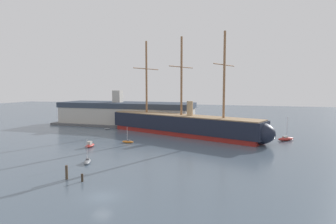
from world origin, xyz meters
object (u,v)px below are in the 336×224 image
(motorboat_mid_left, at_px, (90,145))
(sailboat_alongside_bow, at_px, (128,142))
(mooring_piling_left_pair, at_px, (67,172))
(dockside_warehouse_left, at_px, (126,114))
(sailboat_foreground_left, at_px, (88,161))
(dinghy_far_left, at_px, (107,129))
(sailboat_distant_centre, at_px, (198,128))
(sailboat_far_right, at_px, (286,139))
(mooring_piling_nearest, at_px, (82,178))
(tall_ship, at_px, (181,124))

(motorboat_mid_left, height_order, sailboat_alongside_bow, sailboat_alongside_bow)
(mooring_piling_left_pair, bearing_deg, dockside_warehouse_left, 107.43)
(sailboat_foreground_left, relative_size, sailboat_alongside_bow, 1.13)
(sailboat_alongside_bow, xyz_separation_m, dockside_warehouse_left, (-16.08, 32.27, 4.02))
(dinghy_far_left, relative_size, sailboat_distant_centre, 0.44)
(sailboat_far_right, xyz_separation_m, mooring_piling_left_pair, (-36.99, -46.06, 0.59))
(sailboat_distant_centre, height_order, mooring_piling_left_pair, sailboat_distant_centre)
(sailboat_foreground_left, xyz_separation_m, mooring_piling_nearest, (5.38, -9.63, 0.22))
(sailboat_foreground_left, height_order, mooring_piling_left_pair, sailboat_foreground_left)
(sailboat_alongside_bow, relative_size, sailboat_distant_centre, 0.86)
(sailboat_distant_centre, bearing_deg, dinghy_far_left, -162.93)
(tall_ship, relative_size, dinghy_far_left, 27.75)
(dinghy_far_left, bearing_deg, sailboat_alongside_bow, -48.29)
(sailboat_alongside_bow, distance_m, dinghy_far_left, 25.92)
(motorboat_mid_left, bearing_deg, sailboat_alongside_bow, 49.15)
(motorboat_mid_left, relative_size, dinghy_far_left, 1.69)
(dinghy_far_left, height_order, sailboat_distant_centre, sailboat_distant_centre)
(motorboat_mid_left, distance_m, sailboat_alongside_bow, 10.20)
(mooring_piling_left_pair, height_order, dockside_warehouse_left, dockside_warehouse_left)
(dinghy_far_left, relative_size, sailboat_far_right, 0.33)
(mooring_piling_left_pair, bearing_deg, motorboat_mid_left, 114.45)
(sailboat_foreground_left, bearing_deg, mooring_piling_left_pair, -76.18)
(motorboat_mid_left, distance_m, dockside_warehouse_left, 41.26)
(tall_ship, xyz_separation_m, sailboat_distant_centre, (3.03, 12.00, -2.86))
(sailboat_distant_centre, relative_size, dockside_warehouse_left, 0.09)
(mooring_piling_nearest, xyz_separation_m, dockside_warehouse_left, (-22.61, 62.50, 3.75))
(sailboat_far_right, bearing_deg, motorboat_mid_left, -153.23)
(tall_ship, height_order, sailboat_far_right, tall_ship)
(dockside_warehouse_left, bearing_deg, mooring_piling_nearest, -70.11)
(mooring_piling_left_pair, relative_size, dockside_warehouse_left, 0.04)
(tall_ship, distance_m, mooring_piling_nearest, 47.18)
(sailboat_distant_centre, bearing_deg, dockside_warehouse_left, 173.12)
(sailboat_foreground_left, xyz_separation_m, motorboat_mid_left, (-7.82, 12.88, 0.12))
(sailboat_alongside_bow, relative_size, dinghy_far_left, 1.97)
(tall_ship, relative_size, dockside_warehouse_left, 1.06)
(sailboat_far_right, relative_size, dockside_warehouse_left, 0.12)
(sailboat_far_right, relative_size, mooring_piling_left_pair, 2.88)
(dinghy_far_left, bearing_deg, motorboat_mid_left, -68.65)
(sailboat_alongside_bow, height_order, dockside_warehouse_left, dockside_warehouse_left)
(sailboat_far_right, xyz_separation_m, sailboat_distant_centre, (-27.16, 12.67, -0.14))
(sailboat_distant_centre, bearing_deg, motorboat_mid_left, -118.71)
(dinghy_far_left, distance_m, mooring_piling_nearest, 54.98)
(mooring_piling_nearest, bearing_deg, tall_ship, 85.46)
(sailboat_distant_centre, distance_m, dockside_warehouse_left, 29.85)
(dockside_warehouse_left, bearing_deg, sailboat_far_right, -16.00)
(dinghy_far_left, xyz_separation_m, mooring_piling_left_pair, (20.71, -49.34, 0.91))
(dinghy_far_left, bearing_deg, sailboat_distant_centre, 17.07)
(motorboat_mid_left, relative_size, dockside_warehouse_left, 0.06)
(dinghy_far_left, distance_m, sailboat_distant_centre, 31.94)
(dinghy_far_left, bearing_deg, sailboat_foreground_left, -65.28)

